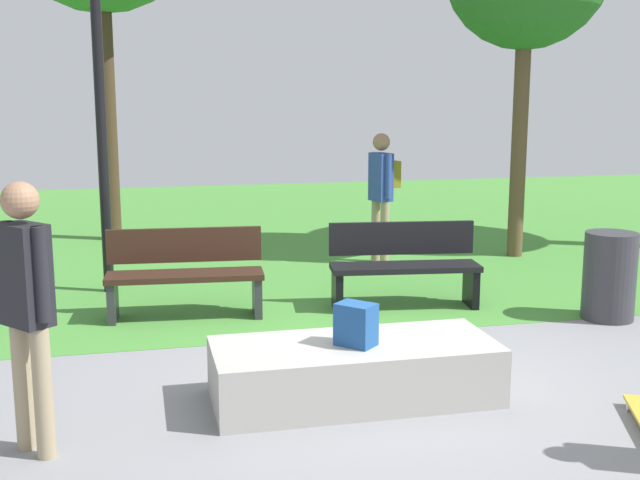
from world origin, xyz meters
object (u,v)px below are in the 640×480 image
Objects in this scene: park_bench_far_left at (185,271)px; pedestrian_with_backpack at (382,186)px; park_bench_near_lamppost at (404,263)px; backpack_on_ledge at (356,324)px; skater_watching at (27,297)px; concrete_ledge at (354,371)px; lamp_post at (97,36)px; trash_bin at (609,276)px.

pedestrian_with_backpack is (2.78, 2.08, 0.58)m from park_bench_far_left.
park_bench_near_lamppost is 2.32m from pedestrian_with_backpack.
skater_watching is (-2.25, -0.38, 0.44)m from backpack_on_ledge.
concrete_ledge is 1.30× the size of park_bench_near_lamppost.
park_bench_far_left is 0.33× the size of lamp_post.
park_bench_far_left reaches higher than trash_bin.
backpack_on_ledge is (-0.00, -0.05, 0.38)m from concrete_ledge.
park_bench_near_lamppost is 2.34m from park_bench_far_left.
park_bench_far_left is 1.80× the size of trash_bin.
concrete_ledge is at bearing -48.44° from backpack_on_ledge.
park_bench_near_lamppost is at bearing -101.20° from pedestrian_with_backpack.
pedestrian_with_backpack is at bearing -63.21° from backpack_on_ledge.
skater_watching is at bearing -110.88° from park_bench_far_left.
backpack_on_ledge is at bearing -94.77° from concrete_ledge.
trash_bin is at bearing -26.50° from park_bench_near_lamppost.
concrete_ledge is 2.78m from park_bench_near_lamppost.
backpack_on_ledge is at bearing -116.21° from park_bench_near_lamppost.
lamp_post reaches higher than park_bench_far_left.
park_bench_far_left reaches higher than backpack_on_ledge.
backpack_on_ledge is at bearing -109.54° from pedestrian_with_backpack.
park_bench_near_lamppost is 1.01× the size of park_bench_far_left.
park_bench_far_left reaches higher than concrete_ledge.
skater_watching is at bearing -160.03° from trash_bin.
backpack_on_ledge is 4.94m from lamp_post.
concrete_ledge is 6.70× the size of backpack_on_ledge.
lamp_post is (-0.81, 1.28, 2.43)m from park_bench_far_left.
concrete_ledge is 2.84m from park_bench_far_left.
park_bench_far_left is (-1.10, 2.61, 0.26)m from concrete_ledge.
trash_bin is at bearing -65.20° from pedestrian_with_backpack.
skater_watching reaches higher than park_bench_far_left.
park_bench_near_lamppost is at bearing -3.15° from park_bench_far_left.
lamp_post reaches higher than concrete_ledge.
park_bench_far_left is at bearing 176.85° from park_bench_near_lamppost.
lamp_post reaches higher than pedestrian_with_backpack.
trash_bin is at bearing -106.94° from backpack_on_ledge.
park_bench_far_left is 4.37m from trash_bin.
backpack_on_ledge is 0.19× the size of park_bench_near_lamppost.
trash_bin is at bearing 26.09° from concrete_ledge.
lamp_post is (0.34, 4.31, 1.87)m from skater_watching.
lamp_post is at bearing 122.54° from park_bench_far_left.
pedestrian_with_backpack reaches higher than park_bench_far_left.
pedestrian_with_backpack is at bearing 70.32° from concrete_ledge.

